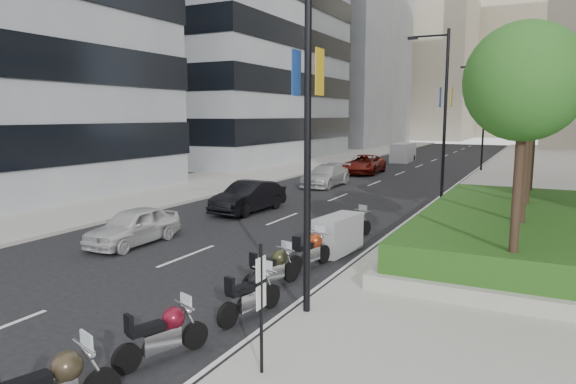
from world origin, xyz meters
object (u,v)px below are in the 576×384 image
Objects in this scene: lamp_post_2 at (482,111)px; car_c at (326,176)px; motorcycle_5 at (338,235)px; motorcycle_6 at (354,224)px; motorcycle_1 at (164,333)px; motorcycle_2 at (251,294)px; car_a at (133,226)px; car_b at (249,197)px; lamp_post_0 at (301,97)px; delivery_van at (403,153)px; parking_sign at (261,302)px; car_d at (364,164)px; motorcycle_4 at (311,251)px; lamp_post_1 at (442,108)px; motorcycle_3 at (273,268)px.

lamp_post_2 is 16.68m from car_c.
motorcycle_5 reaches higher than motorcycle_6.
motorcycle_6 is (-0.07, 11.09, 0.02)m from motorcycle_1.
car_a is at bearing 71.39° from motorcycle_2.
car_b is 10.35m from car_c.
motorcycle_1 is at bearing -161.84° from motorcycle_6.
lamp_post_0 is 1.97× the size of delivery_van.
lamp_post_2 reaches higher than parking_sign.
motorcycle_6 is at bearing -62.23° from car_c.
motorcycle_5 reaches higher than motorcycle_1.
car_a is 26.15m from car_d.
parking_sign is 0.55× the size of car_b.
motorcycle_5 is 36.53m from delivery_van.
car_a is (-6.91, -4.50, 0.11)m from motorcycle_6.
car_c is (-6.88, 15.47, 0.06)m from motorcycle_5.
motorcycle_1 is (-1.40, -38.17, -4.53)m from lamp_post_2.
car_c is at bearing -92.57° from car_d.
motorcycle_4 reaches higher than motorcycle_2.
car_b is 0.93× the size of car_c.
motorcycle_1 is 6.70m from motorcycle_4.
motorcycle_6 is 8.25m from car_a.
motorcycle_2 is at bearing -93.22° from lamp_post_1.
lamp_post_0 is 4.26× the size of motorcycle_2.
lamp_post_0 is 17.00m from lamp_post_1.
lamp_post_0 and lamp_post_1 have the same top height.
motorcycle_1 is at bearing -92.10° from lamp_post_2.
motorcycle_4 is 0.47× the size of delivery_van.
lamp_post_2 is 33.87m from motorcycle_3.
motorcycle_3 is 28.89m from car_d.
motorcycle_5 is (-1.24, -11.37, -4.42)m from lamp_post_1.
motorcycle_1 is at bearing -81.58° from car_d.
motorcycle_1 is at bearing -173.72° from motorcycle_5.
delivery_van reaches higher than motorcycle_6.
parking_sign is 3.06m from motorcycle_2.
motorcycle_2 is 0.99× the size of motorcycle_4.
parking_sign is at bearing -65.25° from motorcycle_1.
car_a reaches higher than motorcycle_5.
lamp_post_0 is at bearing -149.31° from motorcycle_4.
lamp_post_1 reaches higher than car_c.
lamp_post_2 is at bearing 60.71° from car_c.
car_b reaches higher than motorcycle_3.
car_d is (-0.34, 18.81, 0.01)m from car_b.
lamp_post_0 reaches higher than car_d.
motorcycle_3 is (-1.52, -33.54, -4.51)m from lamp_post_2.
motorcycle_3 is (-1.52, 1.46, -4.51)m from lamp_post_0.
motorcycle_5 is 16.93m from car_c.
parking_sign is 1.23× the size of motorcycle_6.
car_d reaches higher than motorcycle_2.
lamp_post_0 is at bearing -77.81° from car_d.
motorcycle_2 is 2.12m from motorcycle_3.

